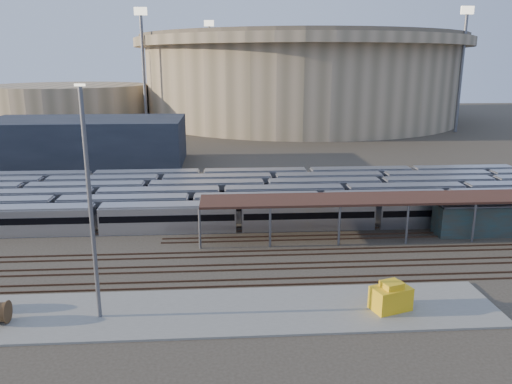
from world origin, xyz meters
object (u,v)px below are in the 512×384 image
at_px(yard_light_pole, 90,206).
at_px(yellow_equipment, 391,298).
at_px(cable_reel_east, 1,312).
at_px(teal_boxcar, 500,219).

distance_m(yard_light_pole, yellow_equipment, 27.76).
bearing_deg(yellow_equipment, yard_light_pole, 160.60).
distance_m(cable_reel_east, yard_light_pole, 12.36).
bearing_deg(teal_boxcar, cable_reel_east, -159.92).
xyz_separation_m(yard_light_pole, yellow_equipment, (26.20, -0.39, -9.14)).
bearing_deg(cable_reel_east, teal_boxcar, 19.65).
bearing_deg(yard_light_pole, yellow_equipment, -0.85).
bearing_deg(yard_light_pole, teal_boxcar, 22.18).
bearing_deg(cable_reel_east, yard_light_pole, 3.68).
bearing_deg(yellow_equipment, teal_boxcar, 24.30).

